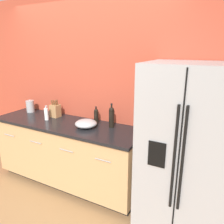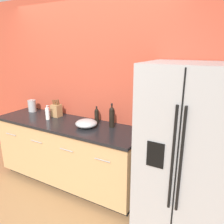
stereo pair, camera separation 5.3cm
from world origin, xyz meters
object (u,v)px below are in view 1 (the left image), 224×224
(oil_bottle, at_px, (96,116))
(mixing_bowl, at_px, (86,124))
(refrigerator, at_px, (185,152))
(knife_block, at_px, (55,110))
(wine_bottle, at_px, (112,117))
(steel_canister, at_px, (30,106))
(soap_dispenser, at_px, (46,114))

(oil_bottle, bearing_deg, mixing_bowl, -100.18)
(refrigerator, relative_size, oil_bottle, 7.60)
(knife_block, bearing_deg, oil_bottle, 3.29)
(knife_block, xyz_separation_m, oil_bottle, (0.68, 0.04, 0.01))
(knife_block, height_order, oil_bottle, knife_block)
(wine_bottle, relative_size, steel_canister, 1.56)
(soap_dispenser, relative_size, mixing_bowl, 0.75)
(knife_block, xyz_separation_m, steel_canister, (-0.52, 0.01, -0.00))
(wine_bottle, height_order, steel_canister, wine_bottle)
(mixing_bowl, bearing_deg, knife_block, 166.58)
(soap_dispenser, distance_m, oil_bottle, 0.72)
(steel_canister, bearing_deg, soap_dispenser, -19.08)
(knife_block, bearing_deg, mixing_bowl, -13.42)
(knife_block, distance_m, mixing_bowl, 0.66)
(refrigerator, height_order, wine_bottle, refrigerator)
(steel_canister, relative_size, mixing_bowl, 0.72)
(steel_canister, bearing_deg, mixing_bowl, -8.04)
(refrigerator, distance_m, soap_dispenser, 1.90)
(knife_block, bearing_deg, soap_dispenser, -95.47)
(knife_block, xyz_separation_m, soap_dispenser, (-0.02, -0.16, -0.01))
(mixing_bowl, bearing_deg, soap_dispenser, -179.08)
(refrigerator, bearing_deg, knife_block, 174.30)
(wine_bottle, bearing_deg, steel_canister, 179.76)
(oil_bottle, xyz_separation_m, steel_canister, (-1.20, -0.03, -0.01))
(steel_canister, distance_m, mixing_bowl, 1.18)
(knife_block, bearing_deg, wine_bottle, 0.32)
(steel_canister, bearing_deg, knife_block, -1.24)
(wine_bottle, xyz_separation_m, oil_bottle, (-0.25, 0.03, -0.03))
(wine_bottle, bearing_deg, soap_dispenser, -169.84)
(refrigerator, xyz_separation_m, knife_block, (-1.88, 0.19, 0.13))
(refrigerator, bearing_deg, wine_bottle, 168.55)
(wine_bottle, xyz_separation_m, steel_canister, (-1.45, 0.01, -0.05))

